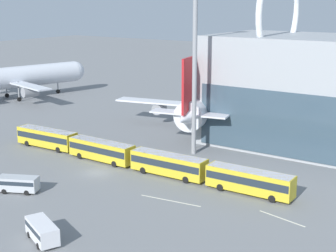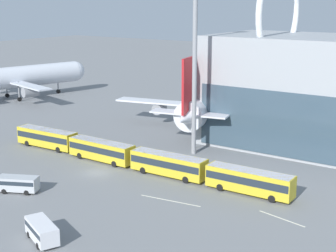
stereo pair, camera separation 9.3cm
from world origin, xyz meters
name	(u,v)px [view 1 (the left image)]	position (x,y,z in m)	size (l,w,h in m)	color
ground_plane	(97,173)	(0.00, 0.00, 0.00)	(440.00, 440.00, 0.00)	slate
airliner_at_gate_near	(16,77)	(-57.56, 32.49, 5.67)	(35.16, 39.64, 14.18)	silver
airliner_at_gate_far	(215,101)	(0.92, 34.30, 5.61)	(42.20, 40.22, 15.96)	silver
shuttle_bus_0	(47,137)	(-16.43, 5.18, 1.94)	(12.21, 3.17, 3.31)	gold
shuttle_bus_1	(101,149)	(-3.40, 4.85, 1.94)	(12.15, 2.86, 3.31)	gold
shuttle_bus_2	(169,163)	(9.63, 4.97, 1.94)	(12.16, 2.90, 3.31)	gold
shuttle_bus_3	(250,180)	(22.66, 5.19, 1.94)	(12.16, 2.90, 3.31)	gold
service_van_foreground	(18,183)	(-3.47, -11.99, 1.28)	(5.85, 4.25, 2.17)	#B2B7BC
service_van_crossing	(42,230)	(10.35, -20.20, 1.29)	(5.81, 4.08, 2.17)	silver
floodlight_mast	(195,48)	(6.72, 16.73, 17.89)	(2.33, 2.33, 31.73)	gray
lane_stripe_2	(170,201)	(15.29, -2.87, 0.00)	(8.66, 0.25, 0.01)	silver
lane_stripe_3	(282,219)	(29.44, 0.04, 0.00)	(6.46, 0.25, 0.01)	silver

